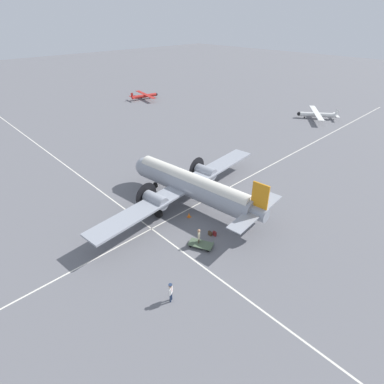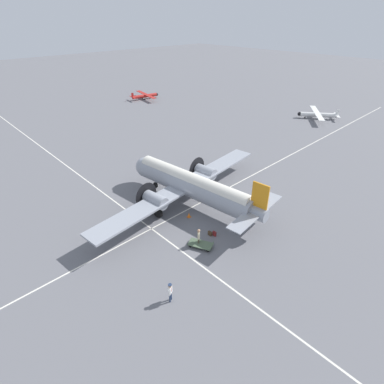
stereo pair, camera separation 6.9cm
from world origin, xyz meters
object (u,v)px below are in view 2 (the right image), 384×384
Objects in this scene: suitcase_near_door at (210,233)px; suitcase_upright_spare at (214,234)px; light_aircraft_taxiing at (145,96)px; baggage_cart at (201,244)px; light_aircraft_distant at (317,114)px; traffic_cone at (189,215)px; passenger_boarding at (199,235)px; airliner_main at (189,184)px; crew_foreground at (170,291)px.

suitcase_upright_spare reaches higher than suitcase_near_door.
suitcase_upright_spare is 0.05× the size of light_aircraft_taxiing.
baggage_cart is at bearing 95.62° from suitcase_upright_spare.
suitcase_near_door is at bearing 67.49° from light_aircraft_distant.
suitcase_upright_spare reaches higher than traffic_cone.
traffic_cone is (4.01, -0.34, -0.01)m from suitcase_upright_spare.
passenger_boarding reaches higher than suitcase_upright_spare.
airliner_main reaches higher than light_aircraft_distant.
crew_foreground is at bearing 112.99° from suitcase_near_door.
light_aircraft_distant is 0.95× the size of light_aircraft_taxiing.
suitcase_upright_spare is at bearing -108.17° from light_aircraft_taxiing.
airliner_main is 3.54m from traffic_cone.
suitcase_near_door is at bearing -98.08° from baggage_cart.
light_aircraft_distant is at bearing -75.40° from suitcase_upright_spare.
traffic_cone is at bearing 17.85° from passenger_boarding.
suitcase_near_door is 0.20× the size of baggage_cart.
suitcase_upright_spare is at bearing 175.13° from traffic_cone.
traffic_cone is (-7.25, 42.89, -0.60)m from light_aircraft_distant.
light_aircraft_distant is (11.47, -45.33, 0.57)m from baggage_cart.
light_aircraft_taxiing is (37.79, 15.89, -0.04)m from light_aircraft_distant.
light_aircraft_taxiing is (43.05, -25.09, -1.66)m from airliner_main.
light_aircraft_taxiing reaches higher than traffic_cone.
traffic_cone is (-45.04, 27.00, -0.56)m from light_aircraft_taxiing.
airliner_main reaches higher than suitcase_near_door.
crew_foreground is 62.92m from light_aircraft_taxiing.
suitcase_near_door is (-5.65, 2.53, -2.24)m from airliner_main.
light_aircraft_taxiing is (49.05, -27.35, 0.56)m from suitcase_upright_spare.
crew_foreground reaches higher than suitcase_near_door.
suitcase_upright_spare is 0.21× the size of baggage_cart.
suitcase_near_door is 0.44m from suitcase_upright_spare.
passenger_boarding is 0.88m from baggage_cart.
suitcase_near_door is 0.05× the size of light_aircraft_taxiing.
airliner_main reaches higher than baggage_cart.
baggage_cart is 46.76m from light_aircraft_distant.
light_aircraft_distant is at bearing -80.40° from traffic_cone.
suitcase_near_door is at bearing 38.04° from suitcase_upright_spare.
baggage_cart is at bearing 150.02° from traffic_cone.
passenger_boarding is 3.34× the size of suitcase_upright_spare.
passenger_boarding is 46.63m from light_aircraft_distant.
passenger_boarding reaches higher than crew_foreground.
passenger_boarding is 1.99m from suitcase_near_door.
passenger_boarding reaches higher than baggage_cart.
airliner_main reaches higher than traffic_cone.
light_aircraft_taxiing is at bearing -30.95° from traffic_cone.
baggage_cart reaches higher than traffic_cone.
suitcase_near_door is 0.05× the size of light_aircraft_distant.
passenger_boarding is 0.18× the size of light_aircraft_taxiing.
passenger_boarding is 2.22m from suitcase_upright_spare.
airliner_main is 14.47× the size of crew_foreground.
light_aircraft_distant is 17.82× the size of traffic_cone.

